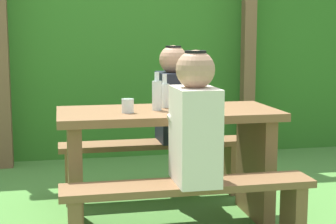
% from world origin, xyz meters
% --- Properties ---
extents(ground_plane, '(12.00, 12.00, 0.00)m').
position_xyz_m(ground_plane, '(0.00, 0.00, 0.00)').
color(ground_plane, '#4A8137').
extents(hedge_backdrop, '(6.40, 0.78, 2.04)m').
position_xyz_m(hedge_backdrop, '(0.00, 2.32, 1.02)').
color(hedge_backdrop, '#2F6C20').
rests_on(hedge_backdrop, ground_plane).
extents(pergola_post_left, '(0.12, 0.12, 2.03)m').
position_xyz_m(pergola_post_left, '(-1.18, 1.73, 1.01)').
color(pergola_post_left, brown).
rests_on(pergola_post_left, ground_plane).
extents(pergola_post_right, '(0.12, 0.12, 2.03)m').
position_xyz_m(pergola_post_right, '(1.18, 1.73, 1.01)').
color(pergola_post_right, brown).
rests_on(pergola_post_right, ground_plane).
extents(picnic_table, '(1.40, 0.64, 0.75)m').
position_xyz_m(picnic_table, '(0.00, 0.00, 0.51)').
color(picnic_table, brown).
rests_on(picnic_table, ground_plane).
extents(bench_near, '(1.40, 0.24, 0.43)m').
position_xyz_m(bench_near, '(0.00, -0.56, 0.31)').
color(bench_near, brown).
rests_on(bench_near, ground_plane).
extents(bench_far, '(1.40, 0.24, 0.43)m').
position_xyz_m(bench_far, '(0.00, 0.56, 0.31)').
color(bench_far, brown).
rests_on(bench_far, ground_plane).
extents(person_white_shirt, '(0.25, 0.35, 0.72)m').
position_xyz_m(person_white_shirt, '(0.03, -0.56, 0.76)').
color(person_white_shirt, silver).
rests_on(person_white_shirt, bench_near).
extents(person_black_coat, '(0.25, 0.35, 0.72)m').
position_xyz_m(person_black_coat, '(0.16, 0.56, 0.76)').
color(person_black_coat, black).
rests_on(person_black_coat, bench_far).
extents(drinking_glass, '(0.08, 0.08, 0.09)m').
position_xyz_m(drinking_glass, '(-0.27, -0.07, 0.80)').
color(drinking_glass, silver).
rests_on(drinking_glass, picnic_table).
extents(bottle_left, '(0.06, 0.06, 0.22)m').
position_xyz_m(bottle_left, '(0.00, 0.11, 0.84)').
color(bottle_left, silver).
rests_on(bottle_left, picnic_table).
extents(bottle_right, '(0.06, 0.06, 0.24)m').
position_xyz_m(bottle_right, '(-0.07, 0.00, 0.85)').
color(bottle_right, silver).
rests_on(bottle_right, picnic_table).
extents(cell_phone, '(0.13, 0.16, 0.01)m').
position_xyz_m(cell_phone, '(0.31, 0.02, 0.76)').
color(cell_phone, black).
rests_on(cell_phone, picnic_table).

